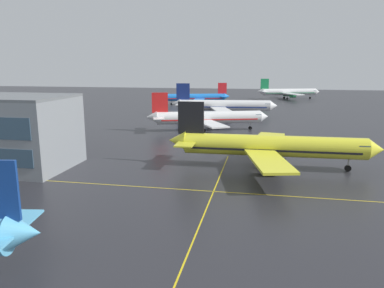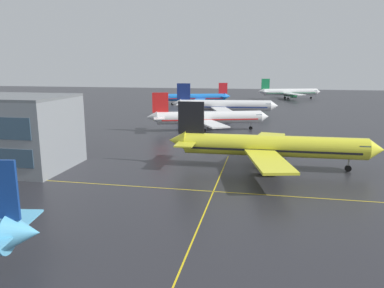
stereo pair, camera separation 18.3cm
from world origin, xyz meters
name	(u,v)px [view 1 (the left image)]	position (x,y,z in m)	size (l,w,h in m)	color
airliner_second_row	(270,146)	(8.62, 52.55, 4.24)	(39.83, 34.45, 12.41)	yellow
airliner_third_row	(208,118)	(-9.23, 91.12, 3.93)	(36.21, 30.94, 11.51)	white
airliner_far_left_stand	(223,105)	(-8.09, 123.20, 4.29)	(40.44, 34.74, 12.57)	white
airliner_far_right_stand	(196,97)	(-26.21, 164.71, 3.68)	(33.99, 29.02, 10.78)	blue
airliner_distant_taxiway	(288,92)	(20.97, 207.45, 4.03)	(37.11, 31.70, 11.79)	white
taxiway_markings	(188,252)	(0.00, 17.51, 0.00)	(157.19, 85.86, 0.01)	yellow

